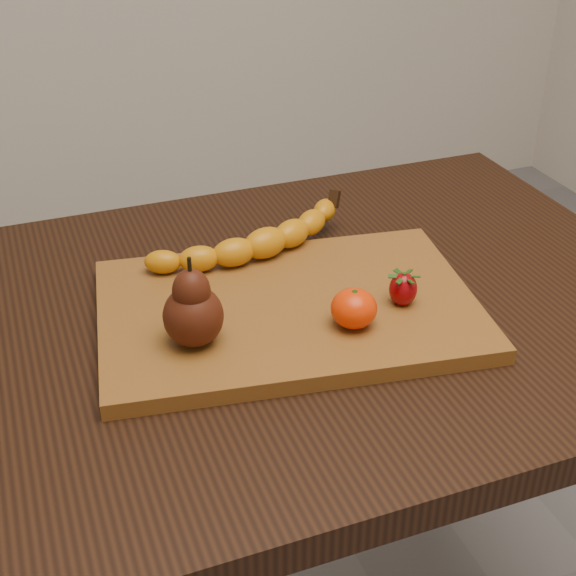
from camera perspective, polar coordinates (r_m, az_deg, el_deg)
name	(u,v)px	position (r m, az deg, el deg)	size (l,w,h in m)	color
table	(287,368)	(1.05, -0.04, -5.71)	(1.00, 0.70, 0.76)	black
cutting_board	(288,309)	(0.97, 0.00, -1.51)	(0.45, 0.30, 0.02)	brown
banana	(265,243)	(1.05, -1.63, 3.22)	(0.26, 0.07, 0.04)	orange
pear	(192,302)	(0.87, -6.83, -0.96)	(0.07, 0.07, 0.10)	#47190B
mandarin	(354,308)	(0.91, 4.70, -1.45)	(0.05, 0.05, 0.05)	#F93402
strawberry	(403,288)	(0.96, 8.19, 0.00)	(0.03, 0.03, 0.04)	#900309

